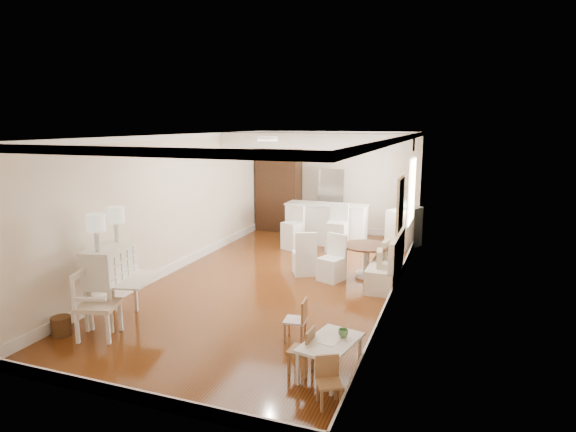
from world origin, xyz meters
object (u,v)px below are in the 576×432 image
Objects in this scene: kids_chair_c at (329,382)px; pantry_cabinet at (279,190)px; wicker_basket at (61,326)px; kids_table at (330,358)px; breakfast_counter at (326,224)px; slip_chair_near at (332,258)px; kids_chair_a at (301,350)px; dining_table at (366,261)px; bar_stool_left at (293,228)px; fridge at (344,203)px; secretary_bureau at (111,284)px; slip_chair_far at (304,252)px; gustavian_armchair at (98,304)px; kids_chair_b at (295,320)px; bar_stool_right at (337,228)px; sideboard at (404,228)px.

kids_chair_c is 0.24× the size of pantry_cabinet.
kids_table is (3.95, 0.25, 0.08)m from wicker_basket.
breakfast_counter is 0.89× the size of pantry_cabinet.
slip_chair_near is 0.39× the size of pantry_cabinet.
kids_chair_a is 0.29× the size of breakfast_counter.
slip_chair_near is at bearing -141.83° from dining_table.
slip_chair_near is 2.49m from bar_stool_left.
wicker_basket is at bearing -107.28° from fridge.
breakfast_counter is at bearing -32.43° from pantry_cabinet.
slip_chair_near is (-0.59, -0.47, 0.13)m from dining_table.
slip_chair_far is (2.06, 3.25, -0.15)m from secretary_bureau.
dining_table is at bearing -54.37° from gustavian_armchair.
slip_chair_near reaches higher than kids_table.
gustavian_armchair reaches higher than wicker_basket.
kids_chair_b is at bearing -152.97° from kids_chair_a.
slip_chair_near is (-1.08, 4.13, 0.18)m from kids_chair_c.
gustavian_armchair is 1.79× the size of kids_chair_c.
bar_stool_right is at bearing 74.78° from kids_chair_c.
secretary_bureau is at bearing -107.19° from breakfast_counter.
wicker_basket is at bearing -130.19° from secretary_bureau.
slip_chair_far is (-0.62, 0.19, 0.00)m from slip_chair_near.
kids_chair_c reaches higher than wicker_basket.
sideboard is at bearing 61.59° from kids_chair_c.
kids_chair_c is 0.53× the size of sideboard.
dining_table is at bearing 94.71° from kids_table.
breakfast_counter is (-0.26, 2.57, 0.06)m from slip_chair_far.
kids_table is 4.00m from slip_chair_far.
slip_chair_far is at bearing -177.67° from slip_chair_near.
dining_table is at bearing 167.20° from kids_chair_b.
pantry_cabinet reaches higher than sideboard.
dining_table is at bearing -69.16° from fridge.
fridge is (1.79, 7.40, 0.41)m from gustavian_armchair.
kids_chair_b is (-0.35, 0.80, 0.02)m from kids_chair_a.
kids_chair_a is 0.65× the size of slip_chair_far.
kids_chair_b is 3.23m from dining_table.
secretary_bureau is 1.14× the size of bar_stool_left.
pantry_cabinet is at bearing 143.55° from slip_chair_near.
secretary_bureau is 3.65m from kids_table.
gustavian_armchair is at bearing -108.97° from bar_stool_right.
secretary_bureau reaches higher than slip_chair_near.
slip_chair_near is at bearing 75.78° from kids_chair_c.
secretary_bureau is 5.64m from bar_stool_right.
kids_table is 5.79m from bar_stool_right.
kids_chair_b is at bearing -96.84° from dining_table.
bar_stool_right is (2.24, 5.18, -0.03)m from secretary_bureau.
gustavian_armchair is at bearing 15.13° from wicker_basket.
secretary_bureau is at bearing 62.93° from wicker_basket.
bar_stool_left is (1.18, 5.04, -0.07)m from secretary_bureau.
secretary_bureau is 2.18× the size of kids_chair_c.
fridge reaches higher than gustavian_armchair.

